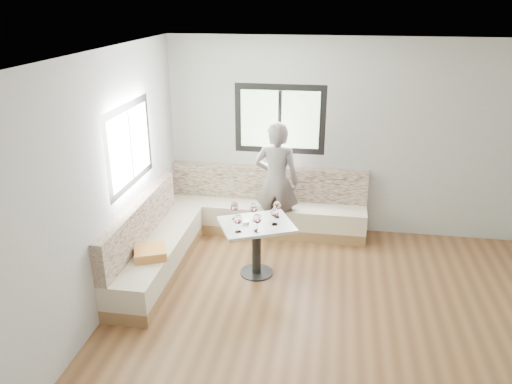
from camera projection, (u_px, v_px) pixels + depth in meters
room at (334, 204)px, 4.84m from camera, size 5.01×5.01×2.81m
banquette at (221, 226)px, 6.88m from camera, size 2.90×2.80×0.95m
table at (257, 236)px, 6.15m from camera, size 1.05×0.96×0.70m
person at (277, 181)px, 6.99m from camera, size 0.66×0.46×1.72m
olive_ramekin at (245, 222)px, 6.07m from camera, size 0.10×0.10×0.04m
wine_glass_a at (238, 220)px, 5.81m from camera, size 0.10×0.10×0.22m
wine_glass_b at (257, 219)px, 5.83m from camera, size 0.10×0.10×0.22m
wine_glass_c at (275, 213)px, 6.00m from camera, size 0.10×0.10×0.22m
wine_glass_d at (254, 208)px, 6.12m from camera, size 0.10×0.10×0.22m
wine_glass_e at (277, 206)px, 6.20m from camera, size 0.10×0.10×0.22m
wine_glass_f at (234, 208)px, 6.15m from camera, size 0.10×0.10×0.22m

